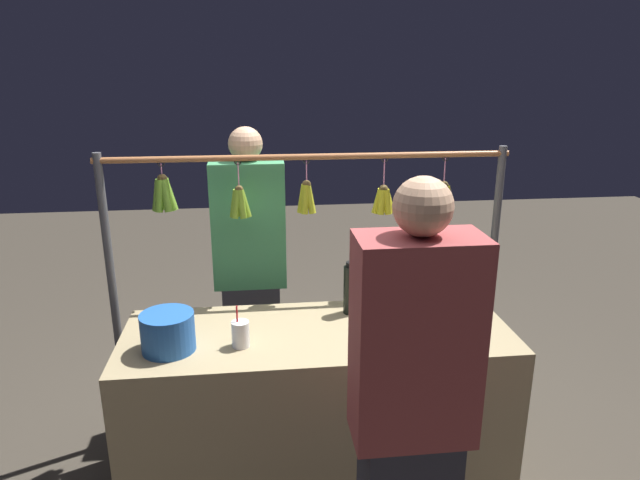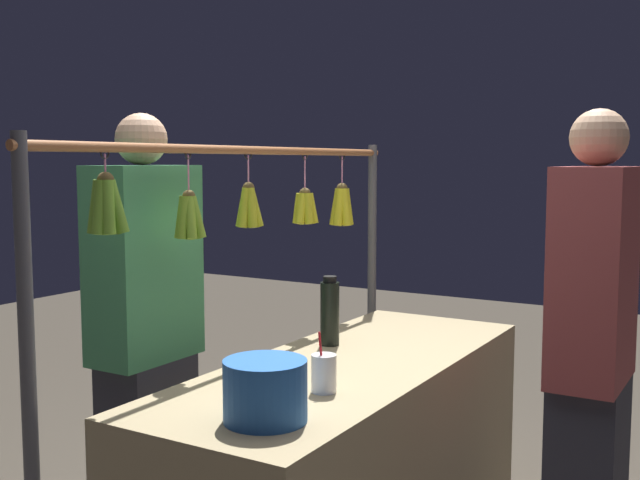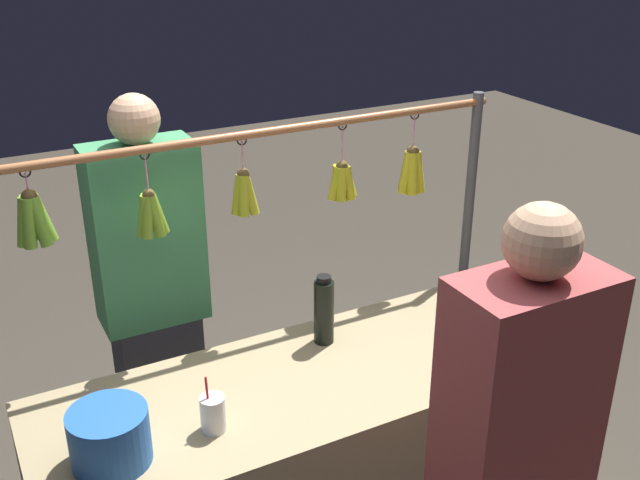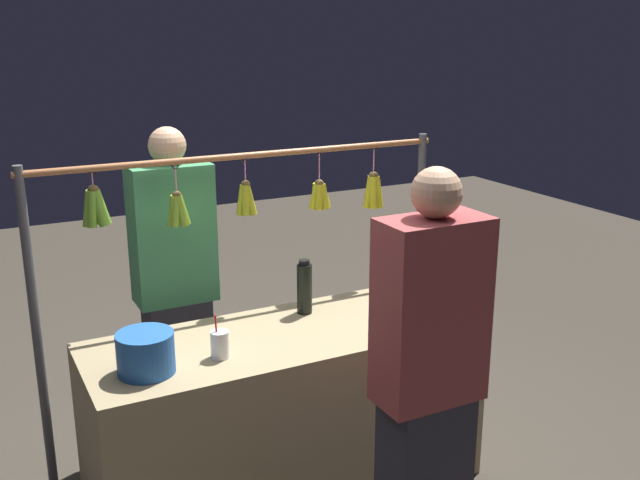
% 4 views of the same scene
% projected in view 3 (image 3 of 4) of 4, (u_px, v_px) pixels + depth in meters
% --- Properties ---
extents(market_counter, '(1.89, 0.69, 0.85)m').
position_uv_depth(market_counter, '(302.00, 473.00, 2.83)').
color(market_counter, tan).
rests_on(market_counter, ground).
extents(display_rack, '(2.18, 0.12, 1.67)m').
position_uv_depth(display_rack, '(249.00, 243.00, 2.86)').
color(display_rack, '#4C4C51').
rests_on(display_rack, ground).
extents(water_bottle, '(0.08, 0.08, 0.28)m').
position_uv_depth(water_bottle, '(324.00, 311.00, 2.84)').
color(water_bottle, black).
rests_on(water_bottle, market_counter).
extents(blue_bucket, '(0.24, 0.24, 0.18)m').
position_uv_depth(blue_bucket, '(110.00, 437.00, 2.24)').
color(blue_bucket, '#245CAF').
rests_on(blue_bucket, market_counter).
extents(drink_cup, '(0.08, 0.08, 0.20)m').
position_uv_depth(drink_cup, '(213.00, 413.00, 2.38)').
color(drink_cup, silver).
rests_on(drink_cup, market_counter).
extents(vendor_person, '(0.42, 0.23, 1.76)m').
position_uv_depth(vendor_person, '(154.00, 309.00, 3.07)').
color(vendor_person, '#2D2D38').
rests_on(vendor_person, ground).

